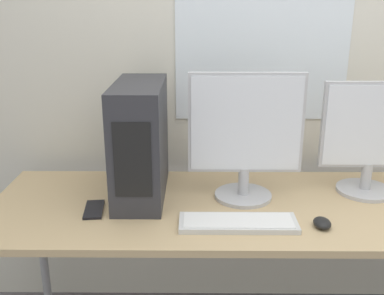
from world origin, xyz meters
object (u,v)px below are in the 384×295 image
keyboard (238,223)px  pc_tower (140,141)px  monitor_main (245,135)px  monitor_right_near (371,137)px  cell_phone (94,209)px  mouse (322,223)px

keyboard → pc_tower: bearing=143.9°
monitor_main → monitor_right_near: 0.53m
monitor_main → keyboard: (-0.04, -0.24, -0.26)m
monitor_main → cell_phone: bearing=-167.8°
monitor_main → mouse: 0.44m
cell_phone → mouse: bearing=-14.7°
mouse → pc_tower: bearing=157.3°
monitor_main → cell_phone: (-0.59, -0.13, -0.27)m
pc_tower → mouse: size_ratio=5.61×
monitor_right_near → mouse: 0.47m
keyboard → mouse: (0.30, -0.01, 0.00)m
monitor_main → keyboard: 0.36m
keyboard → cell_phone: (-0.55, 0.12, -0.01)m
monitor_main → monitor_right_near: bearing=6.4°
keyboard → mouse: mouse is taller
monitor_main → mouse: bearing=-44.1°
mouse → monitor_right_near: bearing=49.7°
monitor_main → cell_phone: monitor_main is taller
keyboard → cell_phone: bearing=168.1°
mouse → cell_phone: 0.86m
pc_tower → keyboard: pc_tower is taller
mouse → cell_phone: (-0.86, 0.12, -0.01)m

